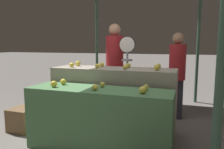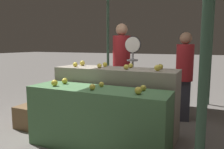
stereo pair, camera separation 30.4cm
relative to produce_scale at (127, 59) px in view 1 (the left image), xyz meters
The scene contains 21 objects.
ground_plane 1.72m from the produce_scale, 91.30° to the right, with size 60.00×60.00×0.00m, color slate.
display_counter_front 1.48m from the produce_scale, 91.30° to the right, with size 1.89×0.55×0.83m, color #4C7A4C.
display_counter_back 0.93m from the produce_scale, 92.41° to the right, with size 1.89×0.55×1.04m, color gray.
apple_front_0 1.56m from the produce_scale, 114.20° to the right, with size 0.09×0.09×0.09m, color gold.
apple_front_1 1.43m from the produce_scale, 91.19° to the right, with size 0.08×0.08×0.08m, color yellow.
apple_front_2 1.53m from the produce_scale, 67.97° to the right, with size 0.09×0.09×0.09m, color yellow.
apple_front_3 1.37m from the produce_scale, 116.96° to the right, with size 0.08×0.08×0.08m, color gold.
apple_front_4 1.22m from the produce_scale, 90.85° to the right, with size 0.07×0.07×0.07m, color gold.
apple_front_5 1.34m from the produce_scale, 64.69° to the right, with size 0.07×0.07×0.07m, color gold.
apple_back_0 1.06m from the produce_scale, 130.61° to the right, with size 0.08×0.08×0.08m, color gold.
apple_back_1 0.84m from the produce_scale, 107.41° to the right, with size 0.07×0.07×0.07m, color yellow.
apple_back_2 0.84m from the produce_scale, 76.76° to the right, with size 0.07×0.07×0.07m, color gold.
apple_back_3 1.04m from the produce_scale, 51.58° to the right, with size 0.09×0.09×0.09m, color gold.
apple_back_4 0.91m from the produce_scale, 139.54° to the right, with size 0.09×0.09×0.09m, color gold.
apple_back_5 0.65m from the produce_scale, 113.86° to the right, with size 0.08×0.08×0.08m, color gold.
apple_back_6 0.63m from the produce_scale, 73.11° to the right, with size 0.07×0.07×0.07m, color gold.
apple_back_7 0.87m from the produce_scale, 43.05° to the right, with size 0.08×0.08×0.08m, color gold.
produce_scale is the anchor object (origin of this frame).
person_vendor_at_scale 0.47m from the produce_scale, 137.72° to the left, with size 0.47×0.47×1.80m.
person_customer_left 0.95m from the produce_scale, 20.80° to the left, with size 0.35×0.35×1.61m.
wooden_crate_side 2.05m from the produce_scale, 143.15° to the right, with size 0.37×0.37×0.37m, color brown.
Camera 1 is at (1.06, -2.55, 1.39)m, focal length 35.00 mm.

